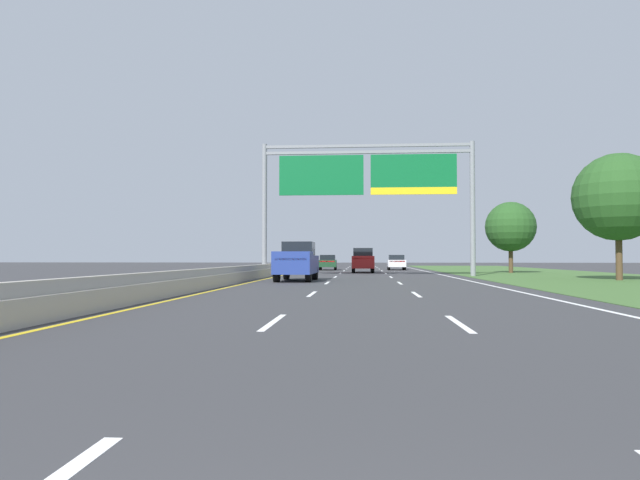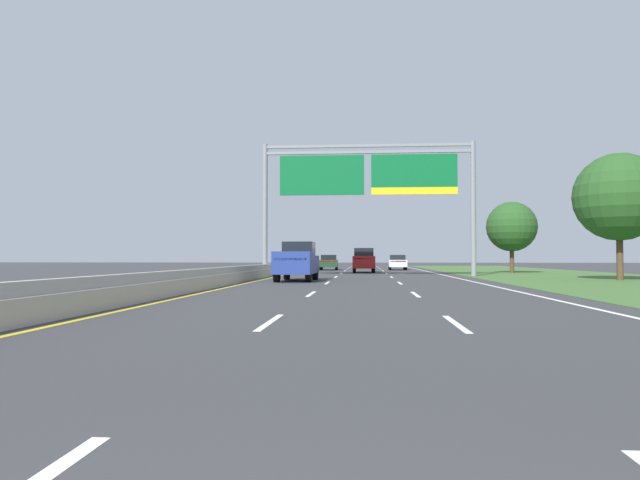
# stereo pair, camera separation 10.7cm
# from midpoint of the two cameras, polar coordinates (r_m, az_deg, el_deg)

# --- Properties ---
(ground_plane) EXTENTS (220.00, 220.00, 0.00)m
(ground_plane) POSITION_cam_midpoint_polar(r_m,az_deg,el_deg) (36.10, 4.21, -3.81)
(ground_plane) COLOR #333335
(lane_striping) EXTENTS (11.96, 106.00, 0.01)m
(lane_striping) POSITION_cam_midpoint_polar(r_m,az_deg,el_deg) (35.64, 4.21, -3.83)
(lane_striping) COLOR white
(lane_striping) RESTS_ON ground
(grass_verge_right) EXTENTS (14.00, 110.00, 0.02)m
(grass_verge_right) POSITION_cam_midpoint_polar(r_m,az_deg,el_deg) (38.70, 25.37, -3.49)
(grass_verge_right) COLOR #3D602D
(grass_verge_right) RESTS_ON ground
(median_barrier_concrete) EXTENTS (0.60, 110.00, 0.85)m
(median_barrier_concrete) POSITION_cam_midpoint_polar(r_m,az_deg,el_deg) (36.69, -6.17, -3.22)
(median_barrier_concrete) COLOR #A8A399
(median_barrier_concrete) RESTS_ON ground
(overhead_sign_gantry) EXTENTS (15.06, 0.42, 9.46)m
(overhead_sign_gantry) POSITION_cam_midpoint_polar(r_m,az_deg,el_deg) (41.06, 4.61, 5.86)
(overhead_sign_gantry) COLOR gray
(overhead_sign_gantry) RESTS_ON ground
(pickup_truck_blue) EXTENTS (2.06, 5.42, 2.20)m
(pickup_truck_blue) POSITION_cam_midpoint_polar(r_m,az_deg,el_deg) (32.33, -2.38, -2.15)
(pickup_truck_blue) COLOR navy
(pickup_truck_blue) RESTS_ON ground
(car_white_right_lane_sedan) EXTENTS (1.89, 4.43, 1.57)m
(car_white_right_lane_sedan) POSITION_cam_midpoint_polar(r_m,az_deg,el_deg) (60.98, 7.51, -2.18)
(car_white_right_lane_sedan) COLOR silver
(car_white_right_lane_sedan) RESTS_ON ground
(car_red_centre_lane_suv) EXTENTS (1.93, 4.71, 2.11)m
(car_red_centre_lane_suv) POSITION_cam_midpoint_polar(r_m,az_deg,el_deg) (50.35, 4.20, -1.97)
(car_red_centre_lane_suv) COLOR maroon
(car_red_centre_lane_suv) RESTS_ON ground
(car_darkgreen_left_lane_sedan) EXTENTS (1.93, 4.45, 1.57)m
(car_darkgreen_left_lane_sedan) POSITION_cam_midpoint_polar(r_m,az_deg,el_deg) (60.16, 0.72, -2.20)
(car_darkgreen_left_lane_sedan) COLOR #193D23
(car_darkgreen_left_lane_sedan) RESTS_ON ground
(roadside_tree_mid) EXTENTS (4.99, 4.99, 7.24)m
(roadside_tree_mid) POSITION_cam_midpoint_polar(r_m,az_deg,el_deg) (36.92, 27.33, 3.79)
(roadside_tree_mid) COLOR #4C3823
(roadside_tree_mid) RESTS_ON ground
(roadside_tree_far) EXTENTS (4.19, 4.19, 5.99)m
(roadside_tree_far) POSITION_cam_midpoint_polar(r_m,az_deg,el_deg) (51.02, 18.27, 1.25)
(roadside_tree_far) COLOR #4C3823
(roadside_tree_far) RESTS_ON ground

